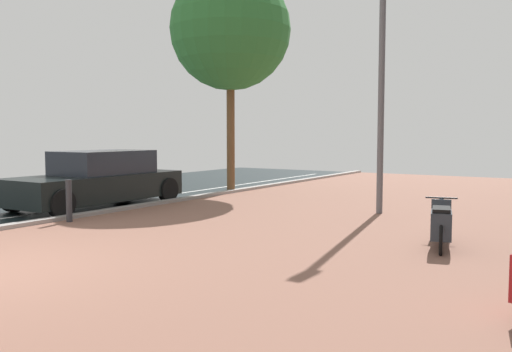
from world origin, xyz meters
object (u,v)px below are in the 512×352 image
object	(u,v)px
parked_car_near	(98,180)
street_tree	(230,30)
scooter_mid	(441,225)
lamp_post	(382,54)
bollard_far	(69,201)

from	to	relation	value
parked_car_near	street_tree	bearing A→B (deg)	78.84
street_tree	scooter_mid	bearing A→B (deg)	-33.98
lamp_post	scooter_mid	bearing A→B (deg)	-56.01
lamp_post	parked_car_near	bearing A→B (deg)	-158.15
scooter_mid	lamp_post	world-z (taller)	lamp_post
scooter_mid	bollard_far	bearing A→B (deg)	-168.83
parked_car_near	street_tree	xyz separation A→B (m)	(0.88, 4.46, 4.25)
parked_car_near	bollard_far	distance (m)	2.44
parked_car_near	lamp_post	bearing A→B (deg)	21.85
parked_car_near	bollard_far	xyz separation A→B (m)	(1.38, -2.01, -0.21)
scooter_mid	parked_car_near	size ratio (longest dim) A/B	0.41
parked_car_near	bollard_far	world-z (taller)	parked_car_near
street_tree	bollard_far	distance (m)	7.87
scooter_mid	street_tree	size ratio (longest dim) A/B	0.27
street_tree	lamp_post	bearing A→B (deg)	-19.68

